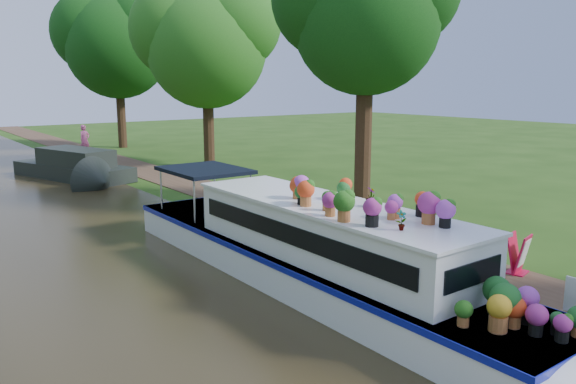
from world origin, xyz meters
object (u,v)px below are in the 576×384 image
at_px(second_boat, 76,167).
at_px(sandwich_board, 519,256).
at_px(pedestrian_pink, 85,140).
at_px(plant_boat, 327,253).

height_order(second_boat, sandwich_board, second_boat).
height_order(second_boat, pedestrian_pink, pedestrian_pink).
relative_size(second_boat, pedestrian_pink, 4.21).
xyz_separation_m(sandwich_board, pedestrian_pink, (-1.30, 27.09, 0.49)).
bearing_deg(second_boat, plant_boat, -107.84).
xyz_separation_m(second_boat, pedestrian_pink, (2.96, 8.27, 0.37)).
bearing_deg(second_boat, sandwich_board, -95.29).
xyz_separation_m(plant_boat, second_boat, (-0.06, 17.08, -0.29)).
relative_size(second_boat, sandwich_board, 8.44).
xyz_separation_m(plant_boat, sandwich_board, (4.20, -1.74, -0.42)).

